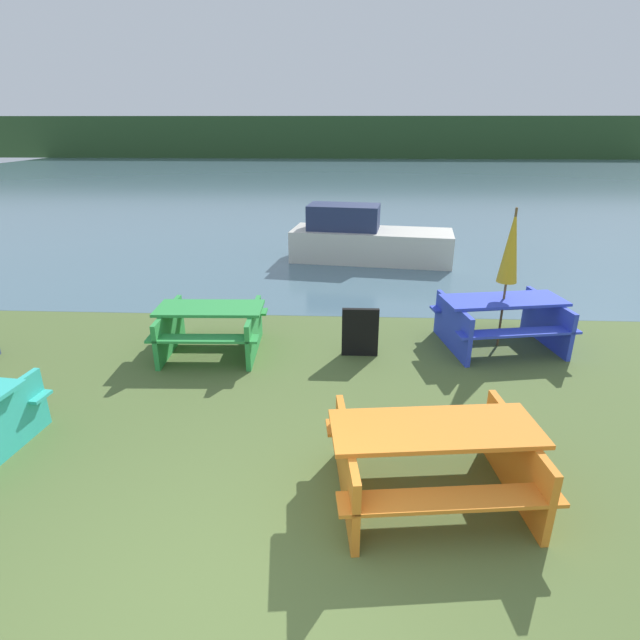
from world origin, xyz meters
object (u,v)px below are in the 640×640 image
(boat, at_px, (366,240))
(picnic_table_orange, at_px, (433,454))
(umbrella_gold, at_px, (511,247))
(picnic_table_green, at_px, (211,325))
(signboard, at_px, (360,332))
(picnic_table_blue, at_px, (501,317))

(boat, bearing_deg, picnic_table_orange, -80.20)
(picnic_table_orange, xyz_separation_m, umbrella_gold, (1.63, 3.53, 1.14))
(picnic_table_green, distance_m, signboard, 2.27)
(picnic_table_blue, bearing_deg, signboard, -168.23)
(picnic_table_orange, height_order, picnic_table_blue, picnic_table_blue)
(boat, bearing_deg, picnic_table_green, -106.37)
(picnic_table_orange, xyz_separation_m, picnic_table_blue, (1.63, 3.53, 0.01))
(signboard, bearing_deg, picnic_table_green, 179.32)
(picnic_table_blue, distance_m, umbrella_gold, 1.13)
(umbrella_gold, xyz_separation_m, boat, (-1.92, 5.25, -1.07))
(picnic_table_green, distance_m, boat, 6.24)
(picnic_table_blue, height_order, signboard, picnic_table_blue)
(umbrella_gold, height_order, signboard, umbrella_gold)
(picnic_table_orange, relative_size, signboard, 2.69)
(picnic_table_blue, bearing_deg, picnic_table_green, -174.48)
(boat, bearing_deg, signboard, -85.04)
(picnic_table_blue, relative_size, signboard, 2.74)
(signboard, bearing_deg, umbrella_gold, 11.77)
(umbrella_gold, bearing_deg, boat, 110.03)
(signboard, bearing_deg, picnic_table_orange, -79.24)
(picnic_table_blue, height_order, umbrella_gold, umbrella_gold)
(picnic_table_green, xyz_separation_m, picnic_table_blue, (4.48, 0.43, 0.03))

